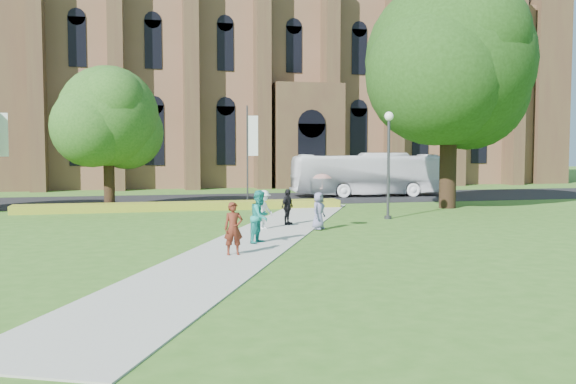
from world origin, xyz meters
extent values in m
plane|color=#33611D|center=(0.00, 0.00, 0.00)|extent=(160.00, 160.00, 0.00)
cube|color=black|center=(0.00, 20.00, 0.01)|extent=(160.00, 10.00, 0.02)
cube|color=#B2B2A8|center=(0.00, 1.00, 0.02)|extent=(15.58, 28.54, 0.04)
cube|color=gold|center=(-2.00, 13.20, 0.23)|extent=(18.00, 1.40, 0.45)
cube|color=brown|center=(10.00, 40.00, 8.50)|extent=(52.00, 16.00, 17.00)
cube|color=brown|center=(-14.50, 33.00, 10.50)|extent=(3.50, 3.50, 21.00)
cube|color=brown|center=(34.50, 33.00, 10.50)|extent=(3.50, 3.50, 21.00)
cube|color=brown|center=(10.00, 31.00, 4.50)|extent=(6.00, 2.50, 9.00)
cylinder|color=#38383D|center=(7.50, 6.50, 2.40)|extent=(0.14, 0.14, 4.80)
sphere|color=white|center=(7.50, 6.50, 5.02)|extent=(0.44, 0.44, 0.44)
cylinder|color=#38383D|center=(7.50, 6.50, 0.07)|extent=(0.36, 0.36, 0.15)
cylinder|color=#332114|center=(13.00, 11.00, 3.30)|extent=(0.96, 0.96, 6.60)
sphere|color=#1A370F|center=(13.00, 11.00, 8.40)|extent=(9.60, 9.60, 9.60)
cylinder|color=#332114|center=(-6.00, 14.50, 2.06)|extent=(0.60, 0.60, 4.12)
sphere|color=#1E4815|center=(-6.00, 14.50, 5.25)|extent=(5.60, 5.60, 5.60)
cylinder|color=#38383D|center=(2.00, 15.20, 3.00)|extent=(0.10, 0.10, 6.00)
cube|color=white|center=(2.35, 15.20, 4.20)|extent=(0.60, 0.02, 2.40)
cube|color=white|center=(-11.65, 15.20, 4.20)|extent=(0.60, 0.02, 2.40)
imported|color=silver|center=(11.68, 20.46, 1.57)|extent=(11.24, 3.23, 3.09)
imported|color=#541F13|center=(-1.47, -2.45, 0.90)|extent=(0.64, 0.43, 1.71)
imported|color=teal|center=(-0.14, -0.10, 1.00)|extent=(1.15, 1.18, 1.92)
imported|color=white|center=(0.75, 3.80, 0.87)|extent=(1.21, 1.17, 1.65)
imported|color=black|center=(2.08, 5.03, 0.84)|extent=(0.92, 0.96, 1.61)
imported|color=slate|center=(3.00, 3.18, 0.82)|extent=(0.89, 0.89, 1.57)
imported|color=#DC9BB4|center=(3.18, 3.28, 1.96)|extent=(0.93, 0.93, 0.70)
camera|label=1|loc=(-4.47, -22.84, 3.51)|focal=40.00mm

